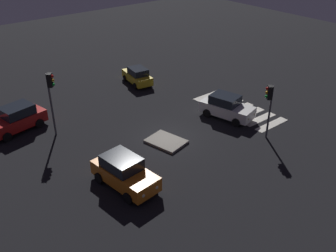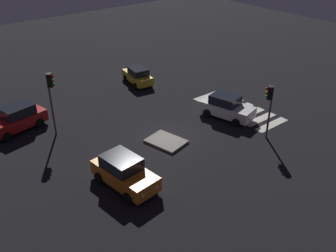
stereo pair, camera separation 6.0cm
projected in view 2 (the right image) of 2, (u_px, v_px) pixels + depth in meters
The scene contains 9 objects.
ground_plane at pixel (168, 138), 27.74m from camera, with size 80.00×80.00×0.00m, color black.
traffic_island at pixel (166, 141), 27.16m from camera, with size 2.97×2.48×0.18m.
car_red at pixel (16, 119), 28.37m from camera, with size 2.70×4.59×1.90m.
car_orange at pixel (124, 172), 22.52m from camera, with size 4.53×2.45×1.91m.
car_yellow at pixel (138, 76), 36.23m from camera, with size 3.82×2.14×1.60m.
car_white at pixel (227, 107), 30.15m from camera, with size 4.47×2.76×1.84m.
traffic_light_south at pixel (269, 99), 26.36m from camera, with size 0.54×0.53×4.02m.
traffic_light_north at pixel (51, 89), 26.49m from camera, with size 0.54×0.53×4.75m.
crosswalk_near at pixel (238, 109), 31.82m from camera, with size 7.60×3.20×0.02m.
Camera 2 is at (-18.58, 14.90, 14.25)m, focal length 41.05 mm.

